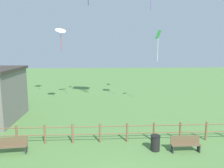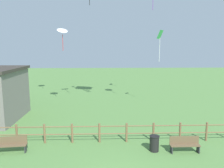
{
  "view_description": "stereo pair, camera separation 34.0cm",
  "coord_description": "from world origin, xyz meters",
  "px_view_note": "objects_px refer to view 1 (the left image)",
  "views": [
    {
      "loc": [
        -0.86,
        -7.98,
        6.11
      ],
      "look_at": [
        0.0,
        7.54,
        3.55
      ],
      "focal_mm": 35.0,
      "sensor_mm": 36.0,
      "label": 1
    },
    {
      "loc": [
        -0.52,
        -8.0,
        6.11
      ],
      "look_at": [
        0.0,
        7.54,
        3.55
      ],
      "focal_mm": 35.0,
      "sensor_mm": 36.0,
      "label": 2
    }
  ],
  "objects_px": {
    "trash_bin": "(155,143)",
    "kite_green_diamond": "(158,40)",
    "park_bench_by_building": "(12,145)",
    "kite_white_delta": "(61,31)",
    "park_bench_near_fence": "(185,143)"
  },
  "relations": [
    {
      "from": "park_bench_near_fence",
      "to": "trash_bin",
      "type": "height_order",
      "value": "park_bench_near_fence"
    },
    {
      "from": "trash_bin",
      "to": "kite_green_diamond",
      "type": "distance_m",
      "value": 12.46
    },
    {
      "from": "park_bench_near_fence",
      "to": "park_bench_by_building",
      "type": "height_order",
      "value": "same"
    },
    {
      "from": "park_bench_near_fence",
      "to": "kite_white_delta",
      "type": "distance_m",
      "value": 15.51
    },
    {
      "from": "park_bench_by_building",
      "to": "kite_green_diamond",
      "type": "relative_size",
      "value": 0.56
    },
    {
      "from": "park_bench_near_fence",
      "to": "kite_white_delta",
      "type": "height_order",
      "value": "kite_white_delta"
    },
    {
      "from": "kite_white_delta",
      "to": "park_bench_near_fence",
      "type": "bearing_deg",
      "value": -49.46
    },
    {
      "from": "kite_green_diamond",
      "to": "kite_white_delta",
      "type": "xyz_separation_m",
      "value": [
        -9.84,
        -0.1,
        0.84
      ]
    },
    {
      "from": "park_bench_by_building",
      "to": "kite_white_delta",
      "type": "xyz_separation_m",
      "value": [
        1.33,
        10.09,
        7.3
      ]
    },
    {
      "from": "park_bench_by_building",
      "to": "kite_white_delta",
      "type": "relative_size",
      "value": 0.77
    },
    {
      "from": "kite_green_diamond",
      "to": "park_bench_near_fence",
      "type": "bearing_deg",
      "value": -95.11
    },
    {
      "from": "park_bench_near_fence",
      "to": "kite_white_delta",
      "type": "xyz_separation_m",
      "value": [
        -8.9,
        10.4,
        7.3
      ]
    },
    {
      "from": "park_bench_by_building",
      "to": "kite_white_delta",
      "type": "bearing_deg",
      "value": 82.49
    },
    {
      "from": "park_bench_by_building",
      "to": "kite_white_delta",
      "type": "height_order",
      "value": "kite_white_delta"
    },
    {
      "from": "park_bench_near_fence",
      "to": "trash_bin",
      "type": "bearing_deg",
      "value": 172.85
    }
  ]
}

